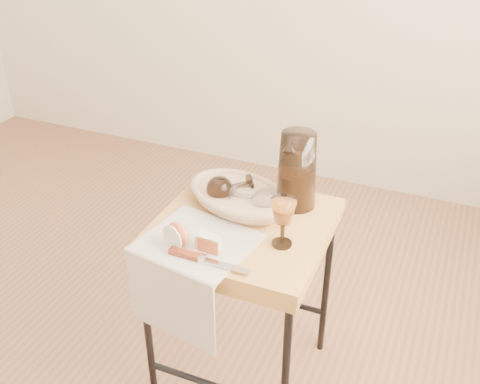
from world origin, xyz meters
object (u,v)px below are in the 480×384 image
at_px(side_table, 242,305).
at_px(apple_half, 178,234).
at_px(goblet_lying_b, 251,197).
at_px(tea_towel, 198,242).
at_px(bread_basket, 239,198).
at_px(goblet_lying_a, 233,186).
at_px(wine_goblet, 283,223).
at_px(pitcher, 297,170).
at_px(table_knife, 206,259).

relative_size(side_table, apple_half, 8.16).
distance_m(goblet_lying_b, apple_half, 0.28).
xyz_separation_m(tea_towel, bread_basket, (0.03, 0.24, 0.02)).
relative_size(bread_basket, goblet_lying_b, 2.66).
bearing_deg(tea_towel, goblet_lying_a, 99.49).
distance_m(goblet_lying_a, apple_half, 0.29).
bearing_deg(bread_basket, wine_goblet, -16.77).
relative_size(pitcher, wine_goblet, 1.90).
bearing_deg(goblet_lying_a, table_knife, 54.27).
distance_m(goblet_lying_a, table_knife, 0.34).
relative_size(bread_basket, wine_goblet, 2.15).
xyz_separation_m(bread_basket, goblet_lying_b, (0.05, -0.02, 0.02)).
relative_size(bread_basket, goblet_lying_a, 2.36).
relative_size(bread_basket, table_knife, 1.37).
relative_size(goblet_lying_b, table_knife, 0.52).
bearing_deg(table_knife, goblet_lying_a, 101.23).
height_order(bread_basket, wine_goblet, wine_goblet).
distance_m(bread_basket, goblet_lying_b, 0.06).
bearing_deg(wine_goblet, goblet_lying_a, 143.95).
bearing_deg(wine_goblet, bread_basket, 142.74).
distance_m(tea_towel, goblet_lying_a, 0.26).
distance_m(side_table, wine_goblet, 0.43).
relative_size(side_table, goblet_lying_a, 4.76).
bearing_deg(side_table, bread_basket, 119.05).
bearing_deg(goblet_lying_a, wine_goblet, 96.91).
height_order(goblet_lying_a, wine_goblet, wine_goblet).
bearing_deg(side_table, pitcher, 56.39).
bearing_deg(bread_basket, table_knife, -62.77).
bearing_deg(pitcher, goblet_lying_a, -174.64).
bearing_deg(bread_basket, goblet_lying_a, 173.93).
height_order(tea_towel, pitcher, pitcher).
xyz_separation_m(pitcher, wine_goblet, (0.04, -0.23, -0.05)).
distance_m(apple_half, table_knife, 0.12).
distance_m(side_table, apple_half, 0.43).
relative_size(pitcher, table_knife, 1.21).
height_order(goblet_lying_a, apple_half, goblet_lying_a).
distance_m(tea_towel, wine_goblet, 0.25).
relative_size(tea_towel, pitcher, 1.06).
bearing_deg(side_table, wine_goblet, -21.68).
height_order(pitcher, apple_half, pitcher).
xyz_separation_m(goblet_lying_b, table_knife, (-0.01, -0.30, -0.03)).
height_order(bread_basket, goblet_lying_b, goblet_lying_b).
relative_size(tea_towel, goblet_lying_b, 2.50).
height_order(tea_towel, goblet_lying_a, goblet_lying_a).
bearing_deg(pitcher, apple_half, -135.51).
distance_m(goblet_lying_b, table_knife, 0.30).
bearing_deg(side_table, table_knife, -93.60).
bearing_deg(table_knife, side_table, 86.32).
xyz_separation_m(side_table, pitcher, (0.11, 0.17, 0.45)).
relative_size(tea_towel, apple_half, 3.80).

